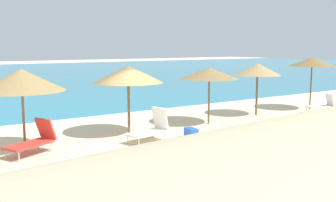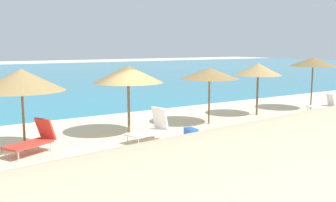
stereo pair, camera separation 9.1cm
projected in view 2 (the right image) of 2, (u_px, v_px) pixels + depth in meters
ground_plane at (147, 143)px, 13.05m from camera, size 160.00×160.00×0.00m
beach_umbrella_2 at (21, 80)px, 11.79m from camera, size 2.68×2.68×2.62m
beach_umbrella_3 at (128, 74)px, 14.09m from camera, size 2.61×2.61×2.60m
beach_umbrella_4 at (210, 74)px, 16.02m from camera, size 2.51×2.51×2.40m
beach_umbrella_5 at (258, 69)px, 18.11m from camera, size 2.24×2.24×2.51m
beach_umbrella_6 at (313, 62)px, 19.76m from camera, size 2.41×2.41×2.74m
lounge_chair_2 at (151, 128)px, 13.31m from camera, size 1.59×0.96×1.16m
lounge_chair_3 at (34, 140)px, 11.74m from camera, size 1.69×1.30×1.05m
lounge_chair_4 at (323, 105)px, 18.92m from camera, size 1.42×1.08×0.96m
cooler_box at (191, 133)px, 13.73m from camera, size 0.36×0.56×0.37m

